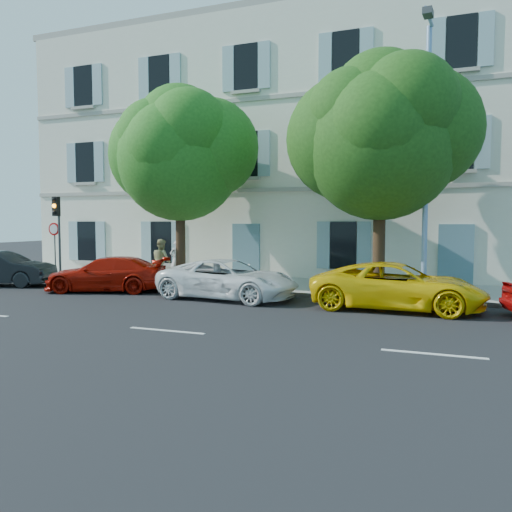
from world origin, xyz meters
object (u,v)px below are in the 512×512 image
at_px(car_yellow_supercar, 397,286).
at_px(traffic_light, 57,220).
at_px(car_white_coupe, 228,279).
at_px(car_dark_sedan, 1,269).
at_px(pedestrian_a, 177,260).
at_px(road_sign, 54,238).
at_px(tree_left, 180,160).
at_px(tree_right, 381,145).
at_px(street_lamp, 427,144).
at_px(pedestrian_b, 162,260).
at_px(car_red_coupe, 107,274).

xyz_separation_m(car_yellow_supercar, traffic_light, (-14.26, 1.85, 1.99)).
bearing_deg(car_white_coupe, traffic_light, 83.82).
xyz_separation_m(car_dark_sedan, pedestrian_a, (6.10, 3.52, 0.28)).
bearing_deg(car_white_coupe, car_dark_sedan, 95.84).
height_order(road_sign, pedestrian_a, road_sign).
bearing_deg(pedestrian_a, tree_left, 86.24).
bearing_deg(car_dark_sedan, tree_right, -98.94).
bearing_deg(street_lamp, road_sign, 178.79).
bearing_deg(car_yellow_supercar, car_white_coupe, 89.94).
bearing_deg(car_white_coupe, tree_left, 56.70).
relative_size(pedestrian_a, pedestrian_b, 0.95).
relative_size(car_white_coupe, pedestrian_b, 2.75).
bearing_deg(car_dark_sedan, tree_left, -85.29).
bearing_deg(car_yellow_supercar, pedestrian_a, 70.39).
bearing_deg(tree_right, road_sign, 179.83).
bearing_deg(tree_left, street_lamp, -5.52).
relative_size(car_dark_sedan, traffic_light, 1.20).
xyz_separation_m(road_sign, street_lamp, (15.30, -0.32, 3.18)).
bearing_deg(tree_left, pedestrian_a, 127.84).
bearing_deg(traffic_light, pedestrian_b, 6.89).
height_order(car_dark_sedan, car_white_coupe, car_dark_sedan).
relative_size(car_dark_sedan, tree_right, 0.54).
bearing_deg(traffic_light, tree_left, 8.21).
xyz_separation_m(car_red_coupe, traffic_light, (-3.80, 1.71, 2.04)).
distance_m(car_dark_sedan, car_yellow_supercar, 15.49).
bearing_deg(car_yellow_supercar, traffic_light, 83.41).
xyz_separation_m(car_dark_sedan, tree_left, (6.76, 2.67, 4.38)).
xyz_separation_m(tree_left, road_sign, (-5.90, -0.59, -3.19)).
distance_m(car_yellow_supercar, pedestrian_b, 9.80).
distance_m(traffic_light, road_sign, 0.92).
xyz_separation_m(car_yellow_supercar, road_sign, (-14.64, 2.06, 1.18)).
distance_m(car_dark_sedan, car_red_coupe, 5.03).
bearing_deg(car_red_coupe, tree_left, 128.40).
distance_m(car_red_coupe, traffic_light, 4.64).
relative_size(tree_left, pedestrian_a, 4.63).
height_order(car_white_coupe, traffic_light, traffic_light).
xyz_separation_m(tree_left, pedestrian_b, (-0.76, -0.22, -4.05)).
bearing_deg(pedestrian_b, car_red_coupe, 100.80).
bearing_deg(car_dark_sedan, pedestrian_b, -84.65).
height_order(car_white_coupe, road_sign, road_sign).
bearing_deg(car_red_coupe, traffic_light, -131.39).
distance_m(car_yellow_supercar, pedestrian_a, 10.02).
height_order(car_dark_sedan, traffic_light, traffic_light).
height_order(tree_left, pedestrian_a, tree_left).
relative_size(car_red_coupe, pedestrian_a, 2.71).
bearing_deg(traffic_light, tree_right, 0.73).
bearing_deg(pedestrian_a, street_lamp, 128.49).
height_order(car_yellow_supercar, traffic_light, traffic_light).
height_order(car_white_coupe, street_lamp, street_lamp).
bearing_deg(car_yellow_supercar, car_dark_sedan, 90.88).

